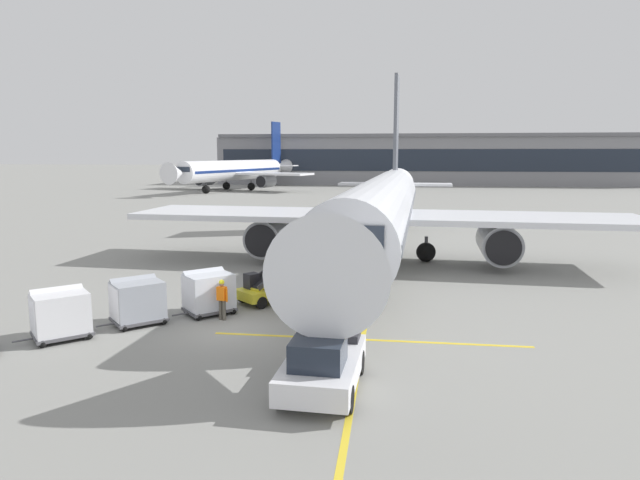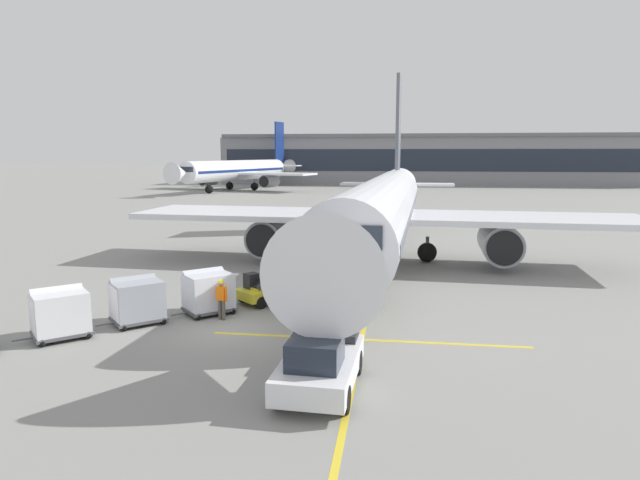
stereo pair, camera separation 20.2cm
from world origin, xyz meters
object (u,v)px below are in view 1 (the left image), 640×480
Objects in this scene: ground_crew_by_loader at (201,291)px; safety_cone_engine_keepout at (292,256)px; safety_cone_wingtip at (268,268)px; pushback_tug at (323,364)px; distant_airplane at (236,171)px; ground_crew_marshaller at (281,289)px; parked_airplane at (381,209)px; ground_crew_by_carts at (222,297)px; baggage_cart_third at (60,313)px; belt_loader at (276,282)px; safety_cone_nose_mark at (294,262)px; baggage_cart_lead at (208,291)px; baggage_cart_second at (137,300)px.

ground_crew_by_loader is 12.29m from safety_cone_engine_keepout.
safety_cone_wingtip is (-0.71, -4.04, 0.03)m from safety_cone_engine_keepout.
pushback_tug is 0.12× the size of distant_airplane.
ground_crew_marshaller is 2.33× the size of safety_cone_wingtip.
parked_airplane is 23.91× the size of ground_crew_by_carts.
baggage_cart_third is 5.73m from ground_crew_by_loader.
distant_airplane is (-24.10, 76.58, 2.76)m from belt_loader.
parked_airplane reaches higher than safety_cone_nose_mark.
baggage_cart_lead reaches higher than ground_crew_by_loader.
baggage_cart_third is at bearing -135.77° from ground_crew_by_loader.
baggage_cart_third is at bearing 162.41° from pushback_tug.
baggage_cart_third is 4.04× the size of safety_cone_nose_mark.
ground_crew_by_loader is at bearing 143.95° from ground_crew_by_carts.
distant_airplane is at bearing 103.35° from baggage_cart_second.
distant_airplane is at bearing 105.05° from ground_crew_by_loader.
ground_crew_by_loader is 81.99m from distant_airplane.
distant_airplane reaches higher than ground_crew_by_carts.
ground_crew_marshaller is (3.44, 0.76, 0.00)m from ground_crew_by_loader.
parked_airplane reaches higher than safety_cone_engine_keepout.
distant_airplane is at bearing 105.27° from baggage_cart_lead.
ground_crew_by_carts is at bearing -143.10° from ground_crew_marshaller.
baggage_cart_second is at bearing -107.66° from safety_cone_wingtip.
pushback_tug is at bearing -70.43° from belt_loader.
ground_crew_by_loader is (2.05, 1.88, -0.00)m from baggage_cart_second.
ground_crew_by_loader is (-2.82, -2.55, 0.09)m from belt_loader.
belt_loader is 1.85× the size of baggage_cart_second.
ground_crew_by_carts and ground_crew_marshaller have the same top height.
belt_loader reaches higher than safety_cone_wingtip.
ground_crew_by_carts is 2.55× the size of safety_cone_engine_keepout.
baggage_cart_lead is at bearing 136.21° from ground_crew_by_carts.
baggage_cart_second is 1.00× the size of baggage_cart_third.
safety_cone_engine_keepout is 1.08× the size of safety_cone_nose_mark.
baggage_cart_third is 84.93m from distant_airplane.
ground_crew_by_loader is (4.11, 4.00, -0.00)m from baggage_cart_third.
ground_crew_by_loader is 2.33× the size of safety_cone_wingtip.
safety_cone_engine_keepout is 4.11m from safety_cone_wingtip.
baggage_cart_second is 3.73× the size of safety_cone_engine_keepout.
distant_airplane reaches higher than safety_cone_nose_mark.
baggage_cart_second reaches higher than ground_crew_by_carts.
ground_crew_marshaller is 9.84m from safety_cone_nose_mark.
baggage_cart_third is at bearing -134.10° from baggage_cart_second.
ground_crew_by_carts is (-1.59, -3.45, 0.09)m from belt_loader.
baggage_cart_lead reaches higher than safety_cone_wingtip.
ground_crew_marshaller is 0.05× the size of distant_airplane.
ground_crew_by_loader is (-0.35, 0.05, -0.00)m from baggage_cart_lead.
ground_crew_by_loader is 10.76m from safety_cone_nose_mark.
baggage_cart_lead is 3.20m from ground_crew_marshaller.
baggage_cart_third is 0.57× the size of pushback_tug.
baggage_cart_second is (-9.58, -14.34, -2.48)m from parked_airplane.
pushback_tug is 6.01× the size of safety_cone_wingtip.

